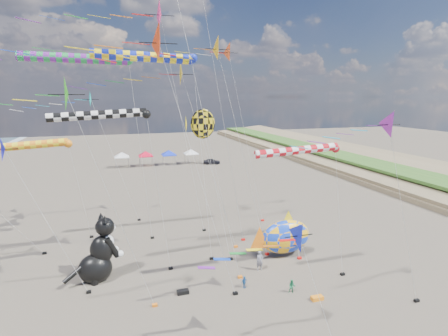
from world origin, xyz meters
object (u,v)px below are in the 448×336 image
at_px(child_blue, 244,282).
at_px(fish_inflatable, 285,236).
at_px(child_green, 292,286).
at_px(parked_car, 212,161).
at_px(cat_inflatable, 98,248).
at_px(person_adult, 260,261).

bearing_deg(child_blue, fish_inflatable, 14.62).
xyz_separation_m(child_green, child_blue, (-3.23, 1.78, -0.06)).
height_order(child_blue, parked_car, parked_car).
relative_size(fish_inflatable, child_blue, 6.78).
bearing_deg(parked_car, cat_inflatable, 168.63).
height_order(cat_inflatable, fish_inflatable, cat_inflatable).
bearing_deg(fish_inflatable, parked_car, 83.11).
relative_size(fish_inflatable, parked_car, 1.76).
height_order(child_green, child_blue, child_green).
relative_size(person_adult, parked_car, 0.48).
bearing_deg(child_blue, child_green, -50.70).
bearing_deg(fish_inflatable, person_adult, -150.55).
distance_m(fish_inflatable, parked_car, 46.98).
relative_size(person_adult, child_green, 1.64).
bearing_deg(parked_car, person_adult, -176.11).
relative_size(cat_inflatable, child_green, 5.04).
xyz_separation_m(cat_inflatable, parked_car, (22.17, 46.00, -2.12)).
bearing_deg(child_blue, person_adult, 22.93).
height_order(child_green, parked_car, parked_car).
relative_size(person_adult, child_blue, 1.86).
height_order(cat_inflatable, child_blue, cat_inflatable).
distance_m(fish_inflatable, person_adult, 3.96).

